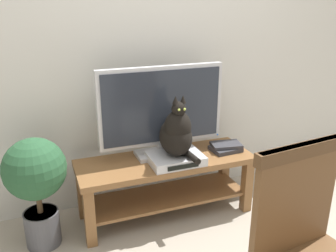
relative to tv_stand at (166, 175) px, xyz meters
name	(u,v)px	position (x,y,z in m)	size (l,w,h in m)	color
back_wall	(153,27)	(0.05, 0.40, 1.07)	(7.00, 0.12, 2.80)	beige
tv_stand	(166,175)	(0.00, 0.00, 0.00)	(1.33, 0.46, 0.47)	brown
tv	(162,109)	(0.00, 0.08, 0.50)	(0.95, 0.20, 0.68)	#B7B7BC
media_box	(176,158)	(0.05, -0.09, 0.17)	(0.39, 0.29, 0.06)	#BCBCC1
cat	(177,133)	(0.05, -0.10, 0.37)	(0.23, 0.36, 0.45)	black
wooden_chair	(311,248)	(0.17, -1.33, 0.26)	(0.52, 0.53, 1.03)	brown
book_stack	(226,147)	(0.50, -0.02, 0.16)	(0.25, 0.20, 0.06)	#2D2D33
potted_plant	(36,180)	(-0.92, -0.05, 0.16)	(0.41, 0.41, 0.78)	#47474C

